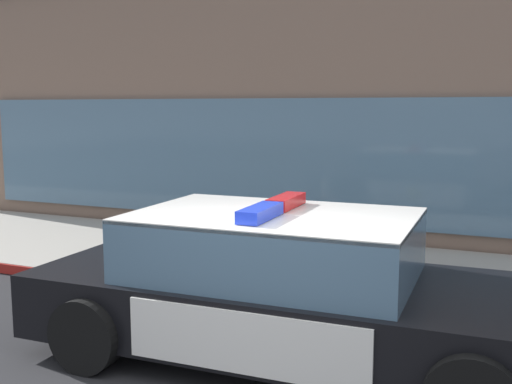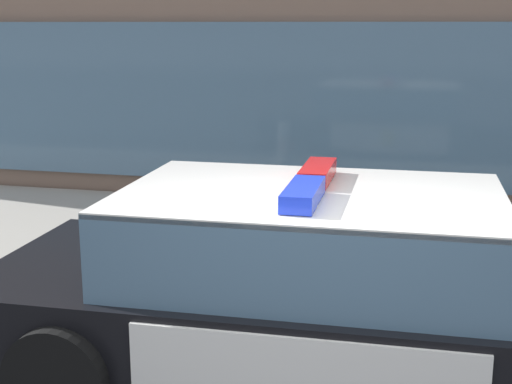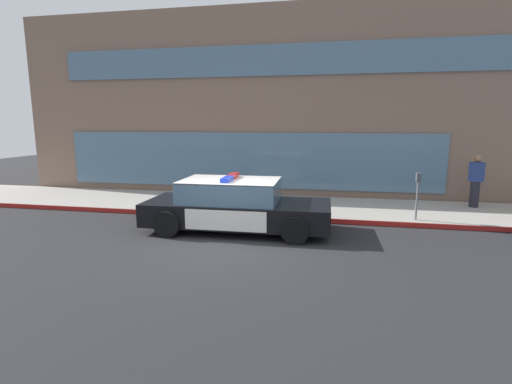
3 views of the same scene
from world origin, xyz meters
TOP-DOWN VIEW (x-y plane):
  - sidewalk at (0.00, 4.05)m, footprint 48.00×3.37m
  - curb_red_paint at (0.00, 2.35)m, footprint 28.80×0.04m
  - police_cruiser at (-0.05, 1.17)m, footprint 4.95×2.20m
  - fire_hydrant at (-1.78, 3.14)m, footprint 0.34×0.39m

SIDE VIEW (x-z plane):
  - sidewalk at x=0.00m, z-range 0.00..0.15m
  - curb_red_paint at x=0.00m, z-range 0.01..0.14m
  - fire_hydrant at x=-1.78m, z-range 0.14..0.86m
  - police_cruiser at x=-0.05m, z-range -0.07..1.43m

